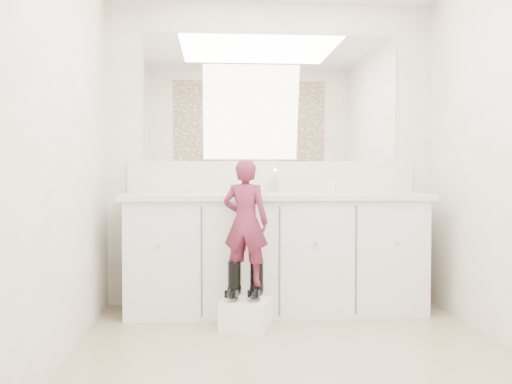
{
  "coord_description": "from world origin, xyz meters",
  "views": [
    {
      "loc": [
        -0.46,
        -3.04,
        1.05
      ],
      "look_at": [
        -0.17,
        0.89,
        0.92
      ],
      "focal_mm": 40.0,
      "sensor_mm": 36.0,
      "label": 1
    }
  ],
  "objects": [
    {
      "name": "wall_back",
      "position": [
        0.0,
        1.5,
        1.2
      ],
      "size": [
        2.6,
        0.0,
        2.6
      ],
      "primitive_type": "plane",
      "rotation": [
        1.57,
        0.0,
        0.0
      ],
      "color": "beige",
      "rests_on": "floor"
    },
    {
      "name": "faucet",
      "position": [
        0.0,
        1.38,
        0.94
      ],
      "size": [
        0.08,
        0.08,
        0.1
      ],
      "primitive_type": "cylinder",
      "color": "silver",
      "rests_on": "countertop"
    },
    {
      "name": "boot_right",
      "position": [
        -0.18,
        0.75,
        0.33
      ],
      "size": [
        0.14,
        0.19,
        0.26
      ],
      "primitive_type": null,
      "rotation": [
        0.0,
        0.0,
        -0.32
      ],
      "color": "black",
      "rests_on": "step_stool"
    },
    {
      "name": "step_stool",
      "position": [
        -0.25,
        0.75,
        0.1
      ],
      "size": [
        0.38,
        0.34,
        0.2
      ],
      "primitive_type": "cube",
      "rotation": [
        0.0,
        0.0,
        -0.32
      ],
      "color": "white",
      "rests_on": "floor"
    },
    {
      "name": "boot_left",
      "position": [
        -0.33,
        0.75,
        0.33
      ],
      "size": [
        0.14,
        0.19,
        0.26
      ],
      "primitive_type": null,
      "rotation": [
        0.0,
        0.0,
        -0.32
      ],
      "color": "black",
      "rests_on": "step_stool"
    },
    {
      "name": "wall_left",
      "position": [
        -1.3,
        0.0,
        1.2
      ],
      "size": [
        0.0,
        3.0,
        3.0
      ],
      "primitive_type": "plane",
      "rotation": [
        1.57,
        0.0,
        1.57
      ],
      "color": "beige",
      "rests_on": "floor"
    },
    {
      "name": "backsplash",
      "position": [
        0.0,
        1.49,
        1.02
      ],
      "size": [
        2.28,
        0.03,
        0.25
      ],
      "primitive_type": "cube",
      "color": "beige",
      "rests_on": "countertop"
    },
    {
      "name": "mirror",
      "position": [
        0.0,
        1.49,
        1.64
      ],
      "size": [
        2.0,
        0.02,
        1.0
      ],
      "primitive_type": "cube",
      "color": "white",
      "rests_on": "wall_back"
    },
    {
      "name": "soap_bottle",
      "position": [
        -0.22,
        1.21,
        0.97
      ],
      "size": [
        0.08,
        0.09,
        0.16
      ],
      "primitive_type": "imported",
      "rotation": [
        0.0,
        0.0,
        0.15
      ],
      "color": "silver",
      "rests_on": "countertop"
    },
    {
      "name": "floor",
      "position": [
        0.0,
        0.0,
        0.0
      ],
      "size": [
        3.0,
        3.0,
        0.0
      ],
      "primitive_type": "plane",
      "color": "#887959",
      "rests_on": "ground"
    },
    {
      "name": "cup",
      "position": [
        0.42,
        1.23,
        0.93
      ],
      "size": [
        0.12,
        0.12,
        0.09
      ],
      "primitive_type": "imported",
      "rotation": [
        0.0,
        0.0,
        -0.37
      ],
      "color": "beige",
      "rests_on": "countertop"
    },
    {
      "name": "countertop",
      "position": [
        0.0,
        1.21,
        0.87
      ],
      "size": [
        2.28,
        0.58,
        0.04
      ],
      "primitive_type": "cube",
      "color": "beige",
      "rests_on": "vanity_cabinet"
    },
    {
      "name": "toothbrush",
      "position": [
        -0.18,
        0.73,
        0.85
      ],
      "size": [
        0.13,
        0.05,
        0.06
      ],
      "primitive_type": "cylinder",
      "rotation": [
        0.0,
        1.22,
        -0.32
      ],
      "color": "#E85AA6",
      "rests_on": "toddler"
    },
    {
      "name": "wall_front",
      "position": [
        0.0,
        -1.5,
        1.2
      ],
      "size": [
        2.6,
        0.0,
        2.6
      ],
      "primitive_type": "plane",
      "rotation": [
        -1.57,
        0.0,
        0.0
      ],
      "color": "beige",
      "rests_on": "floor"
    },
    {
      "name": "toddler",
      "position": [
        -0.25,
        0.75,
        0.72
      ],
      "size": [
        0.35,
        0.29,
        0.84
      ],
      "primitive_type": "imported",
      "rotation": [
        0.0,
        0.0,
        2.83
      ],
      "color": "#972E55",
      "rests_on": "step_stool"
    },
    {
      "name": "vanity_cabinet",
      "position": [
        0.0,
        1.23,
        0.42
      ],
      "size": [
        2.2,
        0.55,
        0.85
      ],
      "primitive_type": "cube",
      "color": "silver",
      "rests_on": "floor"
    }
  ]
}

